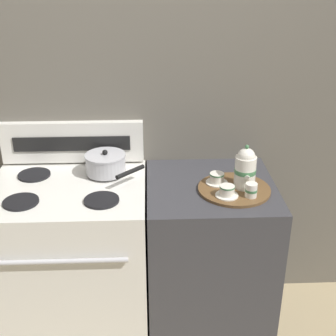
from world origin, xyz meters
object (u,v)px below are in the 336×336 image
(saucepan, at_px, (106,164))
(teacup_left, at_px, (227,191))
(creamer_jug, at_px, (251,190))
(serving_tray, at_px, (234,189))
(teapot, at_px, (245,168))
(teacup_right, at_px, (217,178))
(stove, at_px, (74,262))

(saucepan, relative_size, teacup_left, 2.83)
(teacup_left, distance_m, creamer_jug, 0.11)
(saucepan, distance_m, creamer_jug, 0.76)
(saucepan, xyz_separation_m, teacup_left, (0.59, -0.28, -0.02))
(serving_tray, xyz_separation_m, creamer_jug, (0.06, -0.09, 0.04))
(serving_tray, height_order, teapot, teapot)
(teacup_left, relative_size, teacup_right, 1.00)
(teacup_left, bearing_deg, teapot, 41.44)
(stove, relative_size, serving_tray, 2.56)
(serving_tray, relative_size, teacup_left, 3.23)
(saucepan, xyz_separation_m, creamer_jug, (0.70, -0.29, -0.02))
(serving_tray, bearing_deg, saucepan, 162.33)
(saucepan, distance_m, teacup_left, 0.65)
(serving_tray, bearing_deg, teacup_left, -121.81)
(serving_tray, bearing_deg, teacup_right, 144.11)
(creamer_jug, bearing_deg, teapot, 97.70)
(teapot, distance_m, teacup_right, 0.16)
(teacup_left, xyz_separation_m, creamer_jug, (0.11, -0.01, 0.01))
(serving_tray, relative_size, creamer_jug, 5.19)
(teacup_right, relative_size, creamer_jug, 1.61)
(saucepan, height_order, teacup_right, saucepan)
(teacup_right, distance_m, creamer_jug, 0.20)
(stove, bearing_deg, saucepan, 36.65)
(stove, distance_m, serving_tray, 0.95)
(stove, distance_m, saucepan, 0.56)
(stove, height_order, teacup_left, teacup_left)
(teapot, bearing_deg, saucepan, 164.19)
(stove, xyz_separation_m, serving_tray, (0.83, -0.06, 0.45))
(teapot, distance_m, teacup_left, 0.15)
(stove, bearing_deg, serving_tray, -4.27)
(serving_tray, height_order, teacup_right, teacup_right)
(serving_tray, distance_m, teacup_right, 0.10)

